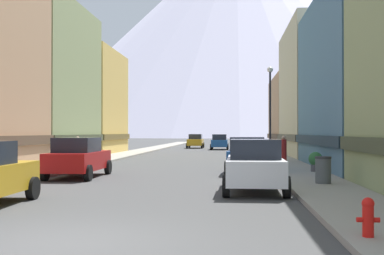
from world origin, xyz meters
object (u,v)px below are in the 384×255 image
at_px(car_driving_1, 220,142).
at_px(streetlamp_right, 270,100).
at_px(trash_bin_right, 323,170).
at_px(car_right_1, 247,155).
at_px(pedestrian_2, 78,151).
at_px(car_left_1, 78,157).
at_px(car_driving_0, 195,141).
at_px(car_right_0, 255,165).
at_px(fire_hydrant_near, 368,216).
at_px(pedestrian_0, 284,150).
at_px(potted_plant_0, 316,161).
at_px(pedestrian_1, 74,152).

distance_m(car_driving_1, streetlamp_right, 26.94).
bearing_deg(car_driving_1, trash_bin_right, -82.88).
xyz_separation_m(car_right_1, pedestrian_2, (-10.05, 4.43, -0.01)).
height_order(car_left_1, pedestrian_2, car_left_1).
relative_size(car_left_1, trash_bin_right, 4.51).
height_order(car_right_1, car_driving_0, same).
distance_m(car_right_0, fire_hydrant_near, 7.81).
relative_size(car_driving_1, pedestrian_0, 2.68).
relative_size(car_right_0, car_driving_1, 1.01).
relative_size(car_driving_0, fire_hydrant_near, 6.25).
height_order(car_driving_1, potted_plant_0, car_driving_1).
xyz_separation_m(car_right_0, pedestrian_2, (-10.05, 11.83, -0.01)).
bearing_deg(pedestrian_1, pedestrian_0, 11.80).
height_order(car_right_1, streetlamp_right, streetlamp_right).
relative_size(trash_bin_right, streetlamp_right, 0.17).
height_order(car_driving_0, pedestrian_1, car_driving_0).
bearing_deg(car_right_1, trash_bin_right, -66.88).
bearing_deg(pedestrian_1, car_left_1, -69.99).
relative_size(car_left_1, potted_plant_0, 4.75).
bearing_deg(car_driving_1, streetlamp_right, -81.95).
distance_m(car_driving_1, pedestrian_2, 28.73).
distance_m(fire_hydrant_near, trash_bin_right, 9.09).
bearing_deg(car_right_0, pedestrian_1, 131.91).
relative_size(car_driving_0, car_driving_1, 1.00).
relative_size(potted_plant_0, pedestrian_2, 0.58).
height_order(car_right_1, car_driving_1, same).
height_order(car_right_1, pedestrian_1, car_right_1).
distance_m(car_right_1, pedestrian_2, 10.98).
height_order(pedestrian_2, streetlamp_right, streetlamp_right).
height_order(car_left_1, trash_bin_right, car_left_1).
relative_size(fire_hydrant_near, pedestrian_0, 0.43).
xyz_separation_m(car_right_0, trash_bin_right, (2.55, 1.42, -0.26)).
bearing_deg(car_driving_0, streetlamp_right, -77.55).
bearing_deg(fire_hydrant_near, car_left_1, 127.43).
xyz_separation_m(car_driving_0, pedestrian_2, (-4.65, -32.62, -0.01)).
bearing_deg(car_left_1, car_driving_0, 86.85).
bearing_deg(car_right_0, trash_bin_right, 29.09).
relative_size(pedestrian_0, pedestrian_1, 1.07).
relative_size(fire_hydrant_near, streetlamp_right, 0.12).
distance_m(car_right_0, streetlamp_right, 13.42).
distance_m(car_driving_1, pedestrian_0, 26.08).
relative_size(car_right_0, fire_hydrant_near, 6.29).
xyz_separation_m(car_driving_0, pedestrian_0, (7.85, -30.64, 0.01)).
distance_m(potted_plant_0, pedestrian_0, 7.06).
xyz_separation_m(car_driving_1, pedestrian_2, (-7.85, -27.64, -0.01)).
bearing_deg(car_right_1, car_driving_1, 93.92).
bearing_deg(pedestrian_1, fire_hydrant_near, -58.13).
xyz_separation_m(car_right_0, pedestrian_0, (2.45, 13.80, 0.01)).
height_order(car_right_0, fire_hydrant_near, car_right_0).
relative_size(car_right_0, pedestrian_0, 2.70).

